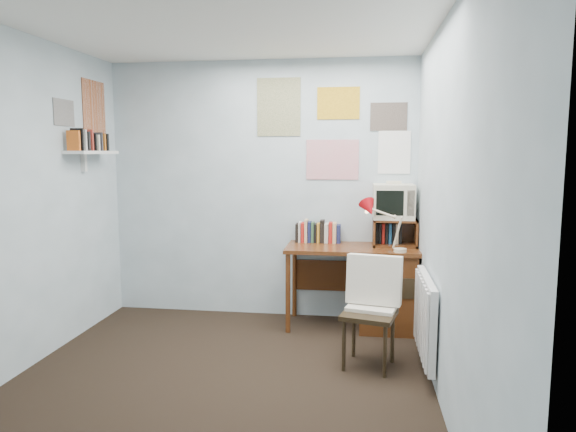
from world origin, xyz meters
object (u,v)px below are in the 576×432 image
object	(u,v)px
tv_riser	(394,232)
crt_tv	(393,200)
desk_chair	(369,315)
radiator	(426,317)
desk_lamp	(401,229)
wall_shelf	(92,152)
desk	(381,285)

from	to	relation	value
tv_riser	crt_tv	size ratio (longest dim) A/B	1.09
desk_chair	radiator	bearing A→B (deg)	8.84
desk_lamp	radiator	size ratio (longest dim) A/B	0.50
desk_lamp	desk_chair	bearing A→B (deg)	-111.46
desk_chair	desk_lamp	distance (m)	0.93
wall_shelf	desk_chair	bearing A→B (deg)	-11.82
desk_chair	radiator	world-z (taller)	desk_chair
desk_chair	crt_tv	world-z (taller)	crt_tv
crt_tv	tv_riser	bearing A→B (deg)	-51.57
tv_riser	crt_tv	distance (m)	0.30
radiator	desk_chair	bearing A→B (deg)	174.83
desk_chair	wall_shelf	distance (m)	2.78
crt_tv	wall_shelf	xyz separation A→B (m)	(-2.67, -0.51, 0.44)
desk	crt_tv	size ratio (longest dim) A/B	3.26
desk_lamp	crt_tv	world-z (taller)	crt_tv
desk	desk_chair	xyz separation A→B (m)	(-0.12, -0.89, 0.00)
desk_lamp	tv_riser	size ratio (longest dim) A/B	1.00
tv_riser	radiator	world-z (taller)	tv_riser
crt_tv	radiator	world-z (taller)	crt_tv
crt_tv	wall_shelf	world-z (taller)	wall_shelf
desk_lamp	crt_tv	xyz separation A→B (m)	(-0.05, 0.33, 0.22)
desk_chair	radiator	distance (m)	0.41
tv_riser	wall_shelf	xyz separation A→B (m)	(-2.69, -0.49, 0.74)
desk_chair	crt_tv	size ratio (longest dim) A/B	2.21
desk	tv_riser	distance (m)	0.51
desk	crt_tv	world-z (taller)	crt_tv
desk_chair	tv_riser	size ratio (longest dim) A/B	2.03
radiator	tv_riser	bearing A→B (deg)	99.28
desk	desk_lamp	world-z (taller)	desk_lamp
desk	desk_chair	size ratio (longest dim) A/B	1.47
tv_riser	radiator	xyz separation A→B (m)	(0.17, -1.04, -0.47)
desk	wall_shelf	bearing A→B (deg)	-171.60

